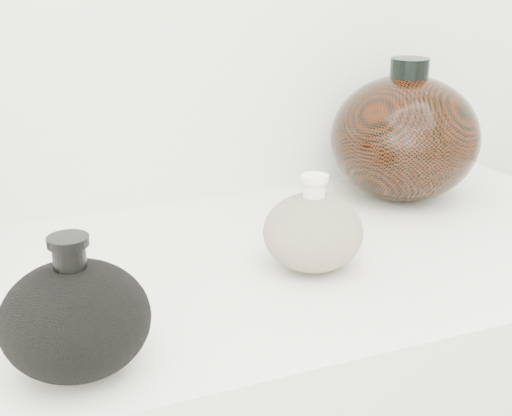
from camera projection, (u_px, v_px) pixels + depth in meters
name	position (u px, v px, depth m)	size (l,w,h in m)	color
black_gourd_vase	(76.00, 318.00, 0.65)	(0.16, 0.16, 0.14)	black
cream_gourd_vase	(313.00, 231.00, 0.86)	(0.16, 0.16, 0.12)	beige
right_round_pot	(405.00, 137.00, 1.10)	(0.28, 0.28, 0.22)	black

